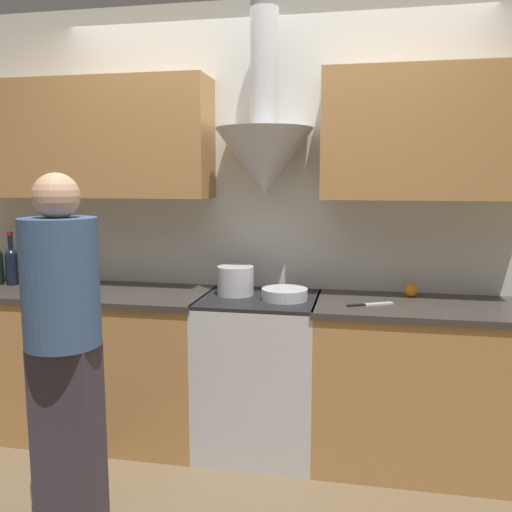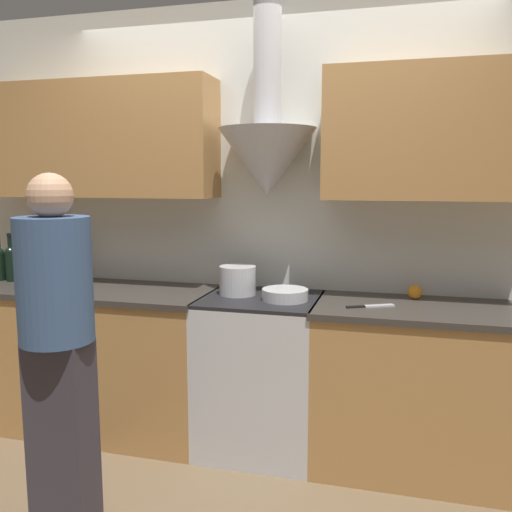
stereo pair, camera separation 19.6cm
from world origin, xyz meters
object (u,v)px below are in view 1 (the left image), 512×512
wine_bottle_2 (12,264)px  stock_pot (235,281)px  stove_range (259,373)px  wine_bottle_3 (29,264)px  mixing_bowl (285,294)px  orange_fruit (411,290)px  person_foreground_left (64,343)px  wine_bottle_4 (43,264)px

wine_bottle_2 → stock_pot: wine_bottle_2 is taller
stove_range → wine_bottle_3: (-1.49, 0.07, 0.58)m
wine_bottle_3 → mixing_bowl: (1.64, -0.11, -0.10)m
mixing_bowl → orange_fruit: 0.73m
wine_bottle_2 → orange_fruit: bearing=2.7°
wine_bottle_3 → person_foreground_left: bearing=-50.8°
stove_range → wine_bottle_2: size_ratio=2.68×
person_foreground_left → wine_bottle_2: bearing=133.1°
stove_range → person_foreground_left: 1.23m
wine_bottle_3 → person_foreground_left: (0.84, -1.03, -0.15)m
mixing_bowl → orange_fruit: (0.69, 0.21, 0.01)m
wine_bottle_2 → wine_bottle_3: size_ratio=0.99×
wine_bottle_3 → wine_bottle_4: (0.11, -0.02, 0.01)m
wine_bottle_3 → orange_fruit: 2.34m
stove_range → wine_bottle_4: size_ratio=2.50×
wine_bottle_2 → wine_bottle_3: bearing=5.3°
stove_range → mixing_bowl: bearing=-12.7°
mixing_bowl → person_foreground_left: size_ratio=0.16×
stock_pot → person_foreground_left: person_foreground_left is taller
stock_pot → wine_bottle_3: bearing=178.5°
wine_bottle_2 → wine_bottle_4: (0.22, -0.01, 0.01)m
wine_bottle_4 → person_foreground_left: (0.73, -1.00, -0.16)m
mixing_bowl → stove_range: bearing=167.3°
stove_range → wine_bottle_3: wine_bottle_3 is taller
mixing_bowl → orange_fruit: size_ratio=3.29×
wine_bottle_2 → stock_pot: 1.46m
stock_pot → mixing_bowl: bearing=-13.7°
person_foreground_left → stove_range: bearing=55.6°
orange_fruit → person_foreground_left: person_foreground_left is taller
mixing_bowl → person_foreground_left: bearing=-131.0°
wine_bottle_2 → orange_fruit: wine_bottle_2 is taller
wine_bottle_3 → orange_fruit: bearing=2.6°
wine_bottle_2 → mixing_bowl: 1.76m
stove_range → wine_bottle_4: bearing=178.0°
wine_bottle_2 → wine_bottle_4: size_ratio=0.93×
stock_pot → wine_bottle_4: bearing=179.5°
mixing_bowl → wine_bottle_4: bearing=176.9°
wine_bottle_4 → stove_range: bearing=-2.0°
wine_bottle_4 → person_foreground_left: size_ratio=0.23×
orange_fruit → mixing_bowl: bearing=-162.9°
stock_pot → person_foreground_left: size_ratio=0.13×
orange_fruit → person_foreground_left: 1.88m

